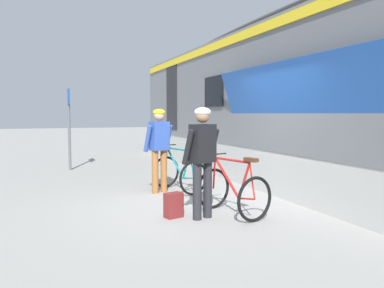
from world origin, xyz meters
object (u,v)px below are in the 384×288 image
at_px(cyclist_far_in_blue, 159,143).
at_px(bicycle_far_teal, 179,173).
at_px(backpack_on_platform, 174,205).
at_px(platform_sign_post, 69,115).
at_px(cyclist_near_in_dark, 202,153).
at_px(water_bottle_near_the_bikes, 195,190).
at_px(bicycle_near_red, 233,191).
at_px(train_car, 347,99).

bearing_deg(cyclist_far_in_blue, bicycle_far_teal, -3.57).
distance_m(backpack_on_platform, platform_sign_post, 6.34).
relative_size(cyclist_near_in_dark, bicycle_far_teal, 1.44).
height_order(cyclist_near_in_dark, cyclist_far_in_blue, same).
height_order(water_bottle_near_the_bikes, platform_sign_post, platform_sign_post).
relative_size(bicycle_near_red, backpack_on_platform, 3.02).
bearing_deg(bicycle_near_red, cyclist_near_in_dark, -179.03).
xyz_separation_m(cyclist_far_in_blue, bicycle_far_teal, (0.43, -0.03, -0.65)).
bearing_deg(bicycle_near_red, train_car, 12.01).
xyz_separation_m(cyclist_far_in_blue, water_bottle_near_the_bikes, (0.64, -0.40, -0.96)).
bearing_deg(bicycle_near_red, water_bottle_near_the_bikes, 89.08).
height_order(train_car, cyclist_near_in_dark, train_car).
relative_size(cyclist_near_in_dark, backpack_on_platform, 4.40).
bearing_deg(cyclist_near_in_dark, train_car, 10.29).
relative_size(cyclist_far_in_blue, backpack_on_platform, 4.40).
bearing_deg(platform_sign_post, bicycle_far_teal, -64.65).
distance_m(bicycle_far_teal, platform_sign_post, 4.74).
height_order(train_car, backpack_on_platform, train_car).
xyz_separation_m(cyclist_near_in_dark, water_bottle_near_the_bikes, (0.58, 1.77, -0.96)).
height_order(cyclist_far_in_blue, bicycle_near_red, cyclist_far_in_blue).
relative_size(train_car, backpack_on_platform, 48.33).
xyz_separation_m(bicycle_near_red, bicycle_far_teal, (-0.18, 2.14, 0.00)).
distance_m(cyclist_near_in_dark, backpack_on_platform, 0.97).
relative_size(cyclist_near_in_dark, platform_sign_post, 0.73).
xyz_separation_m(cyclist_near_in_dark, backpack_on_platform, (-0.41, 0.22, -0.85)).
bearing_deg(backpack_on_platform, bicycle_far_teal, 53.08).
bearing_deg(platform_sign_post, backpack_on_platform, -79.00).
height_order(bicycle_far_teal, backpack_on_platform, bicycle_far_teal).
bearing_deg(platform_sign_post, train_car, -48.23).
height_order(train_car, bicycle_far_teal, train_car).
bearing_deg(backpack_on_platform, platform_sign_post, 86.13).
bearing_deg(platform_sign_post, water_bottle_near_the_bikes, -64.37).
distance_m(bicycle_near_red, backpack_on_platform, 1.00).
xyz_separation_m(cyclist_near_in_dark, platform_sign_post, (-1.59, 6.29, 0.57)).
bearing_deg(water_bottle_near_the_bikes, cyclist_near_in_dark, -108.08).
distance_m(train_car, cyclist_near_in_dark, 3.64).
distance_m(cyclist_far_in_blue, bicycle_near_red, 2.34).
xyz_separation_m(backpack_on_platform, water_bottle_near_the_bikes, (0.99, 1.55, -0.11)).
distance_m(bicycle_far_teal, backpack_on_platform, 2.09).
xyz_separation_m(bicycle_near_red, backpack_on_platform, (-0.96, 0.21, -0.20)).
bearing_deg(cyclist_far_in_blue, platform_sign_post, 110.40).
xyz_separation_m(bicycle_near_red, platform_sign_post, (-2.14, 6.28, 1.22)).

